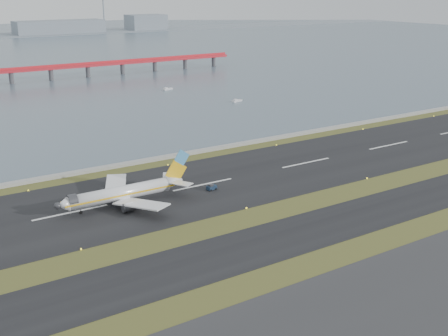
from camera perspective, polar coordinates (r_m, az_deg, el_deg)
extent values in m
plane|color=#334217|center=(143.20, 4.02, -5.12)|extent=(1000.00, 1000.00, 0.00)
cube|color=black|center=(134.62, 7.09, -6.75)|extent=(1000.00, 18.00, 0.10)
cube|color=black|center=(166.45, -2.15, -1.71)|extent=(1000.00, 45.00, 0.10)
cube|color=gray|center=(191.47, -6.75, 0.96)|extent=(1000.00, 2.50, 1.00)
cube|color=red|center=(371.96, -17.22, 9.65)|extent=(260.00, 5.00, 1.60)
cube|color=red|center=(371.77, -17.25, 9.88)|extent=(260.00, 0.40, 1.40)
cylinder|color=#4C4C51|center=(372.58, -17.16, 8.96)|extent=(2.80, 2.80, 7.00)
cylinder|color=#4C4C51|center=(408.84, -3.98, 10.43)|extent=(2.80, 2.80, 7.00)
cube|color=gray|center=(759.13, -16.38, 13.60)|extent=(110.00, 35.00, 16.00)
cube|color=gray|center=(801.99, -7.93, 14.47)|extent=(50.00, 35.00, 20.00)
cylinder|color=gray|center=(777.57, -12.15, 15.62)|extent=(1.80, 1.80, 60.00)
cylinder|color=white|center=(152.21, -10.51, -2.54)|extent=(28.00, 3.80, 3.80)
cone|color=white|center=(147.55, -16.11, -3.63)|extent=(3.20, 3.80, 3.80)
cone|color=white|center=(158.44, -5.12, -1.36)|extent=(5.00, 3.80, 3.80)
cube|color=yellow|center=(150.54, -10.23, -2.76)|extent=(31.00, 0.06, 0.45)
cube|color=yellow|center=(153.89, -10.79, -2.33)|extent=(31.00, 0.06, 0.45)
cube|color=white|center=(145.92, -8.41, -3.63)|extent=(11.31, 15.89, 1.66)
cube|color=white|center=(160.65, -10.95, -1.73)|extent=(11.31, 15.89, 1.66)
cylinder|color=#37373C|center=(147.87, -9.39, -3.89)|extent=(4.20, 2.10, 2.10)
cylinder|color=#37373C|center=(158.29, -11.15, -2.51)|extent=(4.20, 2.10, 2.10)
cube|color=yellow|center=(157.86, -4.89, -0.32)|extent=(6.80, 0.35, 6.85)
cube|color=#4B9BD6|center=(157.60, -4.31, 1.08)|extent=(4.85, 0.37, 4.90)
cube|color=white|center=(155.24, -4.37, -1.56)|extent=(5.64, 6.80, 0.22)
cube|color=white|center=(161.61, -5.66, -0.80)|extent=(5.64, 6.80, 0.22)
cylinder|color=black|center=(149.87, -14.33, -4.40)|extent=(0.80, 0.28, 0.80)
cylinder|color=black|center=(151.36, -9.52, -3.80)|extent=(1.00, 0.38, 1.00)
cylinder|color=black|center=(156.20, -10.34, -3.15)|extent=(1.00, 0.38, 1.00)
cube|color=#16273D|center=(161.90, -1.27, -1.99)|extent=(3.10, 2.07, 1.08)
cube|color=#37373C|center=(161.44, -1.37, -1.78)|extent=(1.46, 1.54, 0.63)
cylinder|color=black|center=(160.96, -1.36, -2.30)|extent=(0.66, 0.37, 0.63)
cylinder|color=black|center=(161.98, -1.70, -2.17)|extent=(0.66, 0.37, 0.63)
cylinder|color=black|center=(162.18, -0.84, -2.14)|extent=(0.66, 0.37, 0.63)
cylinder|color=black|center=(163.19, -1.17, -2.01)|extent=(0.66, 0.37, 0.63)
cube|color=silver|center=(288.76, 1.32, 6.82)|extent=(6.90, 3.92, 0.85)
cube|color=silver|center=(287.53, 1.14, 6.93)|extent=(2.24, 1.99, 0.85)
cube|color=silver|center=(324.62, -5.75, 7.97)|extent=(6.82, 3.87, 0.84)
cube|color=silver|center=(323.54, -5.94, 8.07)|extent=(2.21, 1.97, 0.84)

